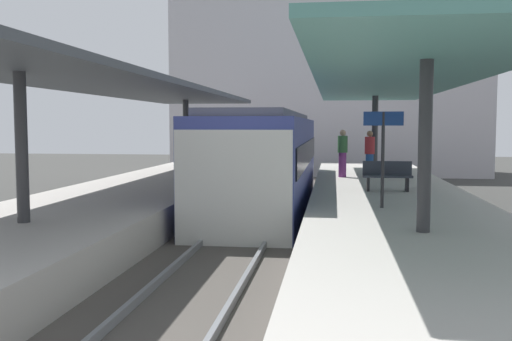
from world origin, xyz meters
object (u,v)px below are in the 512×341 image
object	(u,v)px
commuter_train	(266,161)
platform_bench	(387,175)
passenger_mid_platform	(370,153)
platform_sign	(383,137)
passenger_near_bench	(343,153)

from	to	relation	value
commuter_train	platform_bench	world-z (taller)	commuter_train
passenger_mid_platform	commuter_train	bearing A→B (deg)	-143.41
commuter_train	platform_bench	distance (m)	4.17
commuter_train	platform_sign	bearing A→B (deg)	-57.95
commuter_train	platform_sign	xyz separation A→B (m)	(3.32, -5.31, 0.90)
commuter_train	passenger_mid_platform	size ratio (longest dim) A/B	7.41
commuter_train	passenger_near_bench	bearing A→B (deg)	45.10
platform_bench	platform_sign	xyz separation A→B (m)	(-0.43, -3.50, 1.16)
platform_bench	passenger_mid_platform	distance (m)	4.44
passenger_near_bench	passenger_mid_platform	bearing A→B (deg)	3.83
commuter_train	platform_bench	size ratio (longest dim) A/B	8.99
passenger_mid_platform	platform_sign	bearing A→B (deg)	-91.34
commuter_train	platform_sign	distance (m)	6.32
platform_bench	passenger_mid_platform	size ratio (longest dim) A/B	0.82
platform_sign	passenger_near_bench	world-z (taller)	platform_sign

